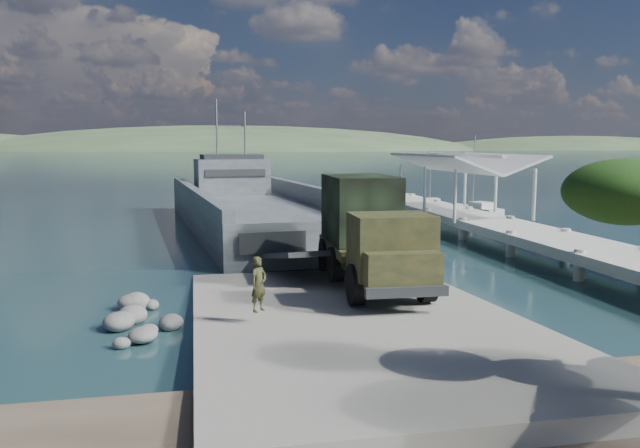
{
  "coord_description": "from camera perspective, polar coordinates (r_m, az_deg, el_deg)",
  "views": [
    {
      "loc": [
        -4.9,
        -19.71,
        5.89
      ],
      "look_at": [
        0.34,
        6.0,
        2.52
      ],
      "focal_mm": 35.0,
      "sensor_mm": 36.0,
      "label": 1
    }
  ],
  "objects": [
    {
      "name": "ground",
      "position": [
        21.15,
        2.38,
        -8.85
      ],
      "size": [
        1400.0,
        1400.0,
        0.0
      ],
      "primitive_type": "plane",
      "color": "#1A363E",
      "rests_on": "ground"
    },
    {
      "name": "boat_ramp",
      "position": [
        20.15,
        3.07,
        -8.94
      ],
      "size": [
        10.0,
        18.0,
        0.5
      ],
      "primitive_type": "cube",
      "color": "gray",
      "rests_on": "ground"
    },
    {
      "name": "shoreline_rocks",
      "position": [
        21.09,
        -14.77,
        -9.13
      ],
      "size": [
        3.2,
        5.6,
        0.9
      ],
      "primitive_type": null,
      "color": "#4E4E4C",
      "rests_on": "ground"
    },
    {
      "name": "distant_headlands",
      "position": [
        582.34,
        -6.15,
        6.7
      ],
      "size": [
        1000.0,
        240.0,
        48.0
      ],
      "primitive_type": null,
      "color": "#354F31",
      "rests_on": "ground"
    },
    {
      "name": "pier",
      "position": [
        42.66,
        13.36,
        1.35
      ],
      "size": [
        6.4,
        44.0,
        6.1
      ],
      "color": "#A3A399",
      "rests_on": "ground"
    },
    {
      "name": "landing_craft",
      "position": [
        43.69,
        -5.91,
        0.66
      ],
      "size": [
        11.79,
        35.46,
        10.36
      ],
      "rotation": [
        0.0,
        0.0,
        0.1
      ],
      "color": "#41484D",
      "rests_on": "ground"
    },
    {
      "name": "military_truck",
      "position": [
        24.14,
        4.55,
        -0.66
      ],
      "size": [
        3.18,
        8.97,
        4.11
      ],
      "rotation": [
        0.0,
        0.0,
        -0.03
      ],
      "color": "black",
      "rests_on": "boat_ramp"
    },
    {
      "name": "soldier",
      "position": [
        18.91,
        -5.62,
        -6.65
      ],
      "size": [
        0.72,
        0.7,
        1.67
      ],
      "primitive_type": "imported",
      "rotation": [
        0.0,
        0.0,
        0.74
      ],
      "color": "black",
      "rests_on": "boat_ramp"
    },
    {
      "name": "sailboat_near",
      "position": [
        53.5,
        13.89,
        1.18
      ],
      "size": [
        3.19,
        5.85,
        6.84
      ],
      "rotation": [
        0.0,
        0.0,
        0.29
      ],
      "color": "silver",
      "rests_on": "ground"
    },
    {
      "name": "sailboat_far",
      "position": [
        58.68,
        10.02,
        1.75
      ],
      "size": [
        1.92,
        4.81,
        5.7
      ],
      "rotation": [
        0.0,
        0.0,
        -0.12
      ],
      "color": "silver",
      "rests_on": "ground"
    }
  ]
}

